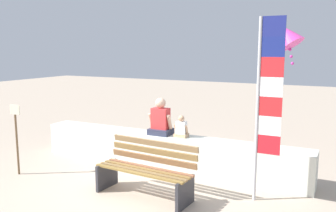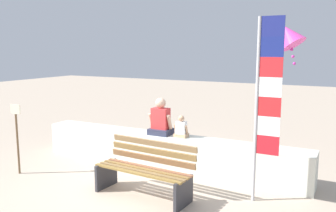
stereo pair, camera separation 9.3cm
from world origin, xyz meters
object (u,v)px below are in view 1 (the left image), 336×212
person_adult (161,120)px  sign_post (16,134)px  park_bench (146,171)px  flag_banner (266,97)px  kite_magenta (287,35)px  person_child (181,129)px

person_adult → sign_post: 2.78m
park_bench → flag_banner: (1.76, 0.62, 1.26)m
flag_banner → kite_magenta: kite_magenta is taller
sign_post → kite_magenta: bearing=49.8°
kite_magenta → sign_post: (-4.12, -4.87, -1.94)m
person_child → kite_magenta: (1.42, 3.22, 1.89)m
kite_magenta → sign_post: size_ratio=0.86×
person_adult → person_child: person_adult is taller
person_adult → person_child: bearing=0.0°
person_adult → person_child: size_ratio=1.74×
person_adult → person_child: (0.46, 0.00, -0.12)m
person_adult → kite_magenta: 4.13m
park_bench → person_child: person_child is taller
park_bench → sign_post: 2.75m
kite_magenta → sign_post: kite_magenta is taller
park_bench → kite_magenta: kite_magenta is taller
person_adult → flag_banner: flag_banner is taller
kite_magenta → park_bench: bearing=-106.9°
person_child → person_adult: bearing=-180.0°
person_child → flag_banner: 2.11m
person_child → flag_banner: size_ratio=0.15×
park_bench → sign_post: bearing=-174.7°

